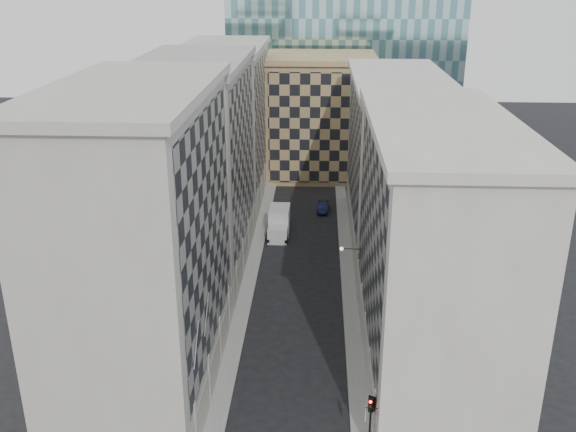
% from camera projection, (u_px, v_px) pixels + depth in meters
% --- Properties ---
extents(sidewalk_west, '(1.50, 100.00, 0.15)m').
position_uv_depth(sidewalk_west, '(250.00, 276.00, 68.83)').
color(sidewalk_west, gray).
rests_on(sidewalk_west, ground).
extents(sidewalk_east, '(1.50, 100.00, 0.15)m').
position_uv_depth(sidewalk_east, '(348.00, 278.00, 68.35)').
color(sidewalk_east, gray).
rests_on(sidewalk_east, ground).
extents(bldg_left_a, '(10.80, 22.80, 23.70)m').
position_uv_depth(bldg_left_a, '(144.00, 247.00, 47.16)').
color(bldg_left_a, '#A7A397').
rests_on(bldg_left_a, ground).
extents(bldg_left_b, '(10.80, 22.80, 22.70)m').
position_uv_depth(bldg_left_b, '(198.00, 167.00, 67.84)').
color(bldg_left_b, gray).
rests_on(bldg_left_b, ground).
extents(bldg_left_c, '(10.80, 22.80, 21.70)m').
position_uv_depth(bldg_left_c, '(227.00, 125.00, 88.52)').
color(bldg_left_c, '#A7A397').
rests_on(bldg_left_c, ground).
extents(bldg_right_a, '(10.80, 26.80, 20.70)m').
position_uv_depth(bldg_right_a, '(431.00, 249.00, 50.43)').
color(bldg_right_a, '#B8B2A9').
rests_on(bldg_right_a, ground).
extents(bldg_right_b, '(10.80, 28.80, 19.70)m').
position_uv_depth(bldg_right_b, '(395.00, 160.00, 75.76)').
color(bldg_right_b, '#B8B2A9').
rests_on(bldg_right_b, ground).
extents(tan_block, '(16.80, 14.80, 18.80)m').
position_uv_depth(tan_block, '(320.00, 116.00, 100.45)').
color(tan_block, '#9C7F52').
rests_on(tan_block, ground).
extents(flagpoles_left, '(0.10, 6.33, 2.33)m').
position_uv_depth(flagpoles_left, '(202.00, 329.00, 43.64)').
color(flagpoles_left, gray).
rests_on(flagpoles_left, ground).
extents(bracket_lamp, '(1.98, 0.36, 0.36)m').
position_uv_depth(bracket_lamp, '(343.00, 249.00, 60.60)').
color(bracket_lamp, black).
rests_on(bracket_lamp, ground).
extents(traffic_light, '(0.52, 0.51, 4.13)m').
position_uv_depth(traffic_light, '(371.00, 412.00, 43.03)').
color(traffic_light, black).
rests_on(traffic_light, sidewalk_east).
extents(box_truck, '(2.54, 6.10, 3.33)m').
position_uv_depth(box_truck, '(279.00, 224.00, 79.33)').
color(box_truck, silver).
rests_on(box_truck, ground).
extents(dark_car, '(1.58, 4.03, 1.31)m').
position_uv_depth(dark_car, '(323.00, 207.00, 87.25)').
color(dark_car, '#0F1638').
rests_on(dark_car, ground).
extents(shop_sign, '(0.86, 0.75, 0.83)m').
position_uv_depth(shop_sign, '(366.00, 413.00, 41.84)').
color(shop_sign, black).
rests_on(shop_sign, ground).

